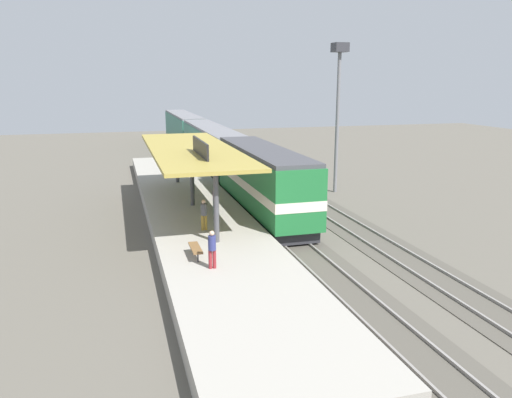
# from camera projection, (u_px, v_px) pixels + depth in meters

# --- Properties ---
(ground_plane) EXTENTS (120.00, 120.00, 0.00)m
(ground_plane) POSITION_uv_depth(u_px,v_px,m) (288.00, 211.00, 35.14)
(ground_plane) COLOR #5B564C
(track_near) EXTENTS (3.20, 110.00, 0.16)m
(track_near) POSITION_uv_depth(u_px,v_px,m) (260.00, 213.00, 34.61)
(track_near) COLOR #4E4941
(track_near) RESTS_ON ground
(track_far) EXTENTS (3.20, 110.00, 0.16)m
(track_far) POSITION_uv_depth(u_px,v_px,m) (322.00, 209.00, 35.82)
(track_far) COLOR #4E4941
(track_far) RESTS_ON ground
(platform) EXTENTS (6.00, 44.00, 0.90)m
(platform) POSITION_uv_depth(u_px,v_px,m) (193.00, 212.00, 33.30)
(platform) COLOR #9E998E
(platform) RESTS_ON ground
(station_canopy) EXTENTS (5.20, 18.00, 4.70)m
(station_canopy) POSITION_uv_depth(u_px,v_px,m) (191.00, 150.00, 32.28)
(station_canopy) COLOR #47474C
(station_canopy) RESTS_ON platform
(platform_bench) EXTENTS (0.44, 1.70, 0.50)m
(platform_bench) POSITION_uv_depth(u_px,v_px,m) (196.00, 248.00, 23.33)
(platform_bench) COLOR #333338
(platform_bench) RESTS_ON platform
(locomotive) EXTENTS (2.93, 14.43, 4.44)m
(locomotive) POSITION_uv_depth(u_px,v_px,m) (263.00, 181.00, 33.39)
(locomotive) COLOR #28282D
(locomotive) RESTS_ON track_near
(passenger_carriage_front) EXTENTS (2.90, 20.00, 4.24)m
(passenger_carriage_front) POSITION_uv_depth(u_px,v_px,m) (212.00, 148.00, 50.28)
(passenger_carriage_front) COLOR #28282D
(passenger_carriage_front) RESTS_ON track_near
(passenger_carriage_rear) EXTENTS (2.90, 20.00, 4.24)m
(passenger_carriage_rear) POSITION_uv_depth(u_px,v_px,m) (184.00, 129.00, 69.77)
(passenger_carriage_rear) COLOR #28282D
(passenger_carriage_rear) RESTS_ON track_near
(light_mast) EXTENTS (1.10, 1.10, 11.70)m
(light_mast) POSITION_uv_depth(u_px,v_px,m) (339.00, 87.00, 39.36)
(light_mast) COLOR slate
(light_mast) RESTS_ON ground
(person_waiting) EXTENTS (0.34, 0.34, 1.71)m
(person_waiting) POSITION_uv_depth(u_px,v_px,m) (216.00, 199.00, 30.87)
(person_waiting) COLOR #23603D
(person_waiting) RESTS_ON platform
(person_walking) EXTENTS (0.34, 0.34, 1.71)m
(person_walking) POSITION_uv_depth(u_px,v_px,m) (212.00, 247.00, 21.86)
(person_walking) COLOR maroon
(person_walking) RESTS_ON platform
(person_boarding) EXTENTS (0.34, 0.34, 1.71)m
(person_boarding) POSITION_uv_depth(u_px,v_px,m) (204.00, 213.00, 27.49)
(person_boarding) COLOR olive
(person_boarding) RESTS_ON platform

